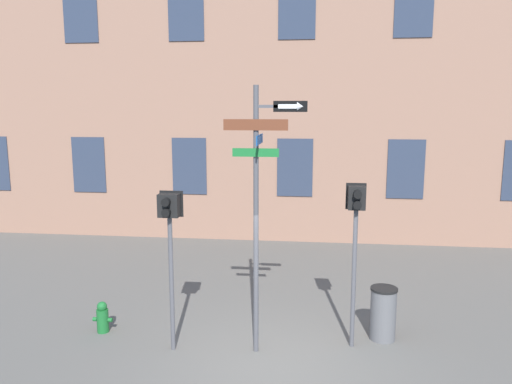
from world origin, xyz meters
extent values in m
plane|color=#595651|center=(0.00, 0.00, 0.00)|extent=(60.00, 60.00, 0.00)
cube|color=#936B56|center=(0.00, 8.32, 7.28)|extent=(24.00, 0.60, 14.55)
cube|color=#2D384C|center=(-6.86, 8.00, 2.43)|extent=(1.13, 0.03, 1.84)
cube|color=#2D384C|center=(-3.43, 8.00, 2.43)|extent=(1.13, 0.03, 1.84)
cube|color=#2D384C|center=(0.00, 8.00, 2.43)|extent=(1.13, 0.03, 1.84)
cube|color=#2D384C|center=(3.43, 8.00, 2.43)|extent=(1.13, 0.03, 1.84)
cube|color=#2D384C|center=(-6.86, 8.00, 7.28)|extent=(1.13, 0.03, 1.84)
cube|color=#2D384C|center=(-3.43, 8.00, 7.28)|extent=(1.13, 0.03, 1.84)
cube|color=#2D384C|center=(0.00, 8.00, 7.28)|extent=(1.13, 0.03, 1.84)
cube|color=#2D384C|center=(3.43, 8.00, 7.28)|extent=(1.13, 0.03, 1.84)
cylinder|color=#4C4C51|center=(-0.37, 0.54, 2.34)|extent=(0.09, 0.09, 4.68)
cube|color=#4C4C51|center=(-0.08, 0.54, 4.33)|extent=(0.57, 0.05, 0.05)
cube|color=brown|center=(-0.37, 0.48, 4.03)|extent=(1.08, 0.02, 0.18)
cube|color=#14478C|center=(-0.31, 0.54, 3.79)|extent=(0.02, 0.83, 0.16)
cube|color=#196B2D|center=(-0.37, 0.48, 3.58)|extent=(0.78, 0.02, 0.14)
cube|color=black|center=(0.20, 0.53, 4.33)|extent=(0.56, 0.02, 0.18)
cube|color=white|center=(0.16, 0.52, 4.33)|extent=(0.32, 0.01, 0.07)
cone|color=white|center=(0.36, 0.52, 4.33)|extent=(0.10, 0.14, 0.14)
cylinder|color=#4C4C51|center=(-1.86, 0.43, 1.23)|extent=(0.08, 0.08, 2.46)
cube|color=black|center=(-1.86, 0.43, 2.66)|extent=(0.36, 0.26, 0.40)
cube|color=black|center=(-1.86, 0.57, 2.66)|extent=(0.42, 0.02, 0.46)
cylinder|color=black|center=(-1.86, 0.24, 2.75)|extent=(0.14, 0.12, 0.14)
cylinder|color=black|center=(-1.86, 0.24, 2.57)|extent=(0.14, 0.12, 0.14)
cylinder|color=orange|center=(-1.86, 0.29, 2.75)|extent=(0.11, 0.01, 0.11)
cylinder|color=#4C4C51|center=(1.35, 0.93, 1.28)|extent=(0.08, 0.08, 2.56)
cube|color=black|center=(1.35, 0.93, 2.77)|extent=(0.30, 0.26, 0.41)
cube|color=black|center=(1.35, 1.07, 2.77)|extent=(0.36, 0.02, 0.47)
cylinder|color=black|center=(1.35, 0.74, 2.86)|extent=(0.14, 0.12, 0.14)
cylinder|color=black|center=(1.35, 0.74, 2.68)|extent=(0.14, 0.12, 0.14)
cylinder|color=#EA4C14|center=(1.35, 0.80, 2.86)|extent=(0.12, 0.01, 0.12)
cylinder|color=#196028|center=(-3.42, 0.95, 0.23)|extent=(0.23, 0.23, 0.46)
sphere|color=#196028|center=(-3.42, 0.95, 0.52)|extent=(0.19, 0.19, 0.19)
cylinder|color=#196028|center=(-3.57, 0.95, 0.25)|extent=(0.08, 0.08, 0.08)
cylinder|color=#196028|center=(-3.26, 0.95, 0.25)|extent=(0.08, 0.08, 0.08)
cylinder|color=#59595B|center=(1.95, 1.29, 0.48)|extent=(0.48, 0.48, 0.97)
cylinder|color=black|center=(1.95, 1.29, 0.99)|extent=(0.50, 0.50, 0.04)
camera|label=1|loc=(0.61, -7.76, 4.32)|focal=35.00mm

